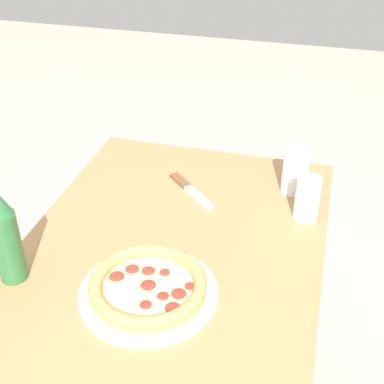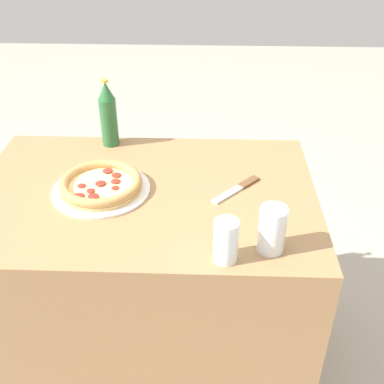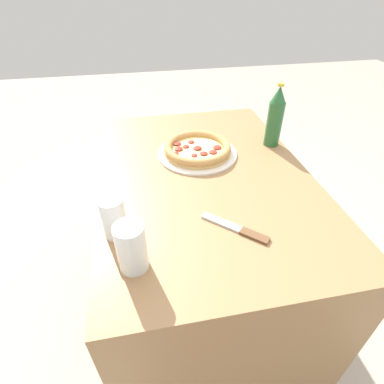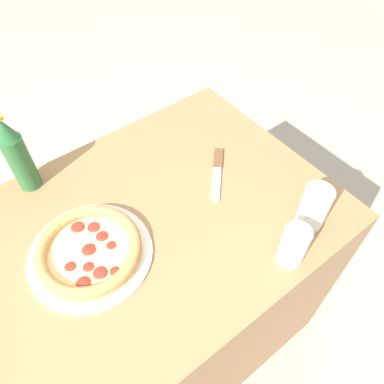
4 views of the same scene
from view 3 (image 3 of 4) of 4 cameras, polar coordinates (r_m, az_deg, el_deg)
The scene contains 7 objects.
ground_plane at distance 1.57m, azimuth 1.71°, elevation -20.07°, with size 8.00×8.00×0.00m, color #A89E8E.
table at distance 1.27m, azimuth 2.03°, elevation -10.79°, with size 1.03×0.70×0.76m.
pizza_veggie at distance 1.11m, azimuth 1.08°, elevation 8.09°, with size 0.29×0.29×0.04m.
glass_orange_juice at distance 0.78m, azimuth -14.63°, elevation -5.06°, with size 0.06×0.06×0.11m.
glass_mango_juice at distance 0.69m, azimuth -11.42°, elevation -10.47°, with size 0.07×0.07×0.12m.
beer_bottle at distance 1.18m, azimuth 15.57°, elevation 13.57°, with size 0.06×0.06×0.24m.
knife at distance 0.81m, azimuth 8.66°, elevation -6.96°, with size 0.15×0.16×0.01m.
Camera 3 is at (-0.82, 0.20, 1.32)m, focal length 28.00 mm.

